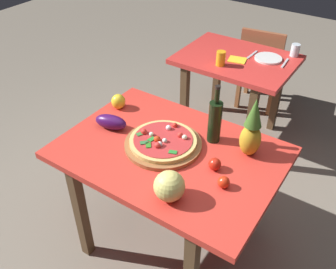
{
  "coord_description": "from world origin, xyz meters",
  "views": [
    {
      "loc": [
        0.88,
        -1.33,
        2.09
      ],
      "look_at": [
        -0.05,
        0.06,
        0.83
      ],
      "focal_mm": 39.4,
      "sensor_mm": 36.0,
      "label": 1
    }
  ],
  "objects_px": {
    "pizza_board": "(163,144)",
    "napkin_folded": "(237,60)",
    "melon": "(169,186)",
    "pineapple_left": "(252,130)",
    "drinking_glass_water": "(295,50)",
    "bell_pepper": "(118,102)",
    "fork_utensil": "(252,55)",
    "tomato_beside_pepper": "(214,165)",
    "dinner_plate": "(268,58)",
    "background_table": "(235,72)",
    "display_table": "(170,163)",
    "eggplant": "(111,122)",
    "knife_utensil": "(285,63)",
    "pizza": "(163,140)",
    "tomato_by_bottle": "(224,182)",
    "dining_chair": "(261,64)",
    "drinking_glass_juice": "(221,58)",
    "wine_bottle": "(215,121)"
  },
  "relations": [
    {
      "from": "tomato_by_bottle",
      "to": "dinner_plate",
      "type": "height_order",
      "value": "tomato_by_bottle"
    },
    {
      "from": "background_table",
      "to": "napkin_folded",
      "type": "height_order",
      "value": "napkin_folded"
    },
    {
      "from": "dining_chair",
      "to": "tomato_by_bottle",
      "type": "bearing_deg",
      "value": 98.62
    },
    {
      "from": "display_table",
      "to": "eggplant",
      "type": "relative_size",
      "value": 6.12
    },
    {
      "from": "drinking_glass_juice",
      "to": "eggplant",
      "type": "bearing_deg",
      "value": -97.95
    },
    {
      "from": "background_table",
      "to": "bell_pepper",
      "type": "relative_size",
      "value": 9.28
    },
    {
      "from": "tomato_beside_pepper",
      "to": "pizza_board",
      "type": "bearing_deg",
      "value": 177.56
    },
    {
      "from": "pizza_board",
      "to": "napkin_folded",
      "type": "relative_size",
      "value": 3.14
    },
    {
      "from": "drinking_glass_juice",
      "to": "dinner_plate",
      "type": "relative_size",
      "value": 0.53
    },
    {
      "from": "display_table",
      "to": "pineapple_left",
      "type": "distance_m",
      "value": 0.5
    },
    {
      "from": "bell_pepper",
      "to": "pizza",
      "type": "bearing_deg",
      "value": -20.04
    },
    {
      "from": "background_table",
      "to": "pizza_board",
      "type": "relative_size",
      "value": 2.13
    },
    {
      "from": "display_table",
      "to": "knife_utensil",
      "type": "height_order",
      "value": "knife_utensil"
    },
    {
      "from": "pineapple_left",
      "to": "bell_pepper",
      "type": "relative_size",
      "value": 3.54
    },
    {
      "from": "bell_pepper",
      "to": "tomato_beside_pepper",
      "type": "distance_m",
      "value": 0.82
    },
    {
      "from": "eggplant",
      "to": "fork_utensil",
      "type": "distance_m",
      "value": 1.47
    },
    {
      "from": "pizza_board",
      "to": "pineapple_left",
      "type": "distance_m",
      "value": 0.5
    },
    {
      "from": "napkin_folded",
      "to": "pizza_board",
      "type": "bearing_deg",
      "value": -84.18
    },
    {
      "from": "pizza",
      "to": "drinking_glass_juice",
      "type": "height_order",
      "value": "drinking_glass_juice"
    },
    {
      "from": "dinner_plate",
      "to": "fork_utensil",
      "type": "xyz_separation_m",
      "value": [
        -0.14,
        0.0,
        -0.0
      ]
    },
    {
      "from": "drinking_glass_water",
      "to": "fork_utensil",
      "type": "distance_m",
      "value": 0.35
    },
    {
      "from": "wine_bottle",
      "to": "fork_utensil",
      "type": "xyz_separation_m",
      "value": [
        -0.27,
        1.2,
        -0.13
      ]
    },
    {
      "from": "display_table",
      "to": "drinking_glass_water",
      "type": "xyz_separation_m",
      "value": [
        0.18,
        1.59,
        0.15
      ]
    },
    {
      "from": "drinking_glass_juice",
      "to": "napkin_folded",
      "type": "bearing_deg",
      "value": 64.76
    },
    {
      "from": "pineapple_left",
      "to": "drinking_glass_water",
      "type": "distance_m",
      "value": 1.4
    },
    {
      "from": "display_table",
      "to": "dinner_plate",
      "type": "height_order",
      "value": "dinner_plate"
    },
    {
      "from": "pineapple_left",
      "to": "dinner_plate",
      "type": "xyz_separation_m",
      "value": [
        -0.35,
        1.2,
        -0.15
      ]
    },
    {
      "from": "drinking_glass_water",
      "to": "napkin_folded",
      "type": "height_order",
      "value": "drinking_glass_water"
    },
    {
      "from": "pizza_board",
      "to": "bell_pepper",
      "type": "xyz_separation_m",
      "value": [
        -0.47,
        0.17,
        0.03
      ]
    },
    {
      "from": "pizza",
      "to": "tomato_by_bottle",
      "type": "distance_m",
      "value": 0.45
    },
    {
      "from": "pizza_board",
      "to": "napkin_folded",
      "type": "xyz_separation_m",
      "value": [
        -0.13,
        1.25,
        -0.01
      ]
    },
    {
      "from": "pizza_board",
      "to": "bell_pepper",
      "type": "height_order",
      "value": "bell_pepper"
    },
    {
      "from": "bell_pepper",
      "to": "fork_utensil",
      "type": "relative_size",
      "value": 0.56
    },
    {
      "from": "wine_bottle",
      "to": "napkin_folded",
      "type": "bearing_deg",
      "value": 107.94
    },
    {
      "from": "pizza",
      "to": "pineapple_left",
      "type": "height_order",
      "value": "pineapple_left"
    },
    {
      "from": "tomato_by_bottle",
      "to": "napkin_folded",
      "type": "height_order",
      "value": "tomato_by_bottle"
    },
    {
      "from": "pizza",
      "to": "fork_utensil",
      "type": "distance_m",
      "value": 1.41
    },
    {
      "from": "dining_chair",
      "to": "pizza_board",
      "type": "distance_m",
      "value": 1.91
    },
    {
      "from": "melon",
      "to": "napkin_folded",
      "type": "distance_m",
      "value": 1.61
    },
    {
      "from": "pizza",
      "to": "bell_pepper",
      "type": "xyz_separation_m",
      "value": [
        -0.47,
        0.17,
        0.01
      ]
    },
    {
      "from": "tomato_beside_pepper",
      "to": "fork_utensil",
      "type": "distance_m",
      "value": 1.47
    },
    {
      "from": "fork_utensil",
      "to": "knife_utensil",
      "type": "distance_m",
      "value": 0.28
    },
    {
      "from": "tomato_by_bottle",
      "to": "knife_utensil",
      "type": "distance_m",
      "value": 1.52
    },
    {
      "from": "pizza_board",
      "to": "drinking_glass_water",
      "type": "xyz_separation_m",
      "value": [
        0.23,
        1.58,
        0.04
      ]
    },
    {
      "from": "bell_pepper",
      "to": "wine_bottle",
      "type": "bearing_deg",
      "value": 3.19
    },
    {
      "from": "wine_bottle",
      "to": "fork_utensil",
      "type": "height_order",
      "value": "wine_bottle"
    },
    {
      "from": "pizza",
      "to": "drinking_glass_juice",
      "type": "distance_m",
      "value": 1.11
    },
    {
      "from": "pizza_board",
      "to": "pineapple_left",
      "type": "bearing_deg",
      "value": 25.67
    },
    {
      "from": "dinner_plate",
      "to": "pizza_board",
      "type": "bearing_deg",
      "value": -93.05
    },
    {
      "from": "melon",
      "to": "background_table",
      "type": "bearing_deg",
      "value": 104.02
    }
  ]
}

